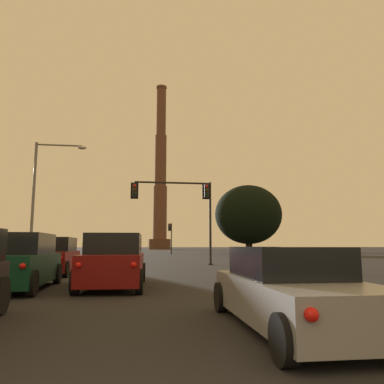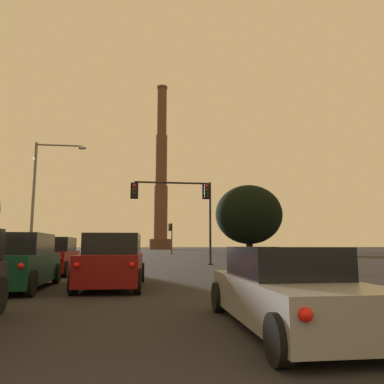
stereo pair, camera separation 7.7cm
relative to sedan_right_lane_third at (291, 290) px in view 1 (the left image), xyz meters
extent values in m
cube|color=gray|center=(0.00, -0.05, -0.14)|extent=(1.87, 4.63, 0.70)
cube|color=black|center=(0.00, 0.18, 0.48)|extent=(1.65, 2.22, 0.55)
cylinder|color=black|center=(-0.85, 1.86, -0.35)|extent=(0.23, 0.64, 0.64)
cylinder|color=black|center=(0.91, 1.83, -0.35)|extent=(0.23, 0.64, 0.64)
cylinder|color=black|center=(-0.91, -1.94, -0.35)|extent=(0.23, 0.64, 0.64)
sphere|color=red|center=(-0.76, -2.36, 0.01)|extent=(0.17, 0.17, 0.17)
cube|color=maroon|center=(-6.88, 13.43, 0.02)|extent=(1.97, 4.82, 0.95)
cube|color=black|center=(-6.88, 13.55, 0.84)|extent=(1.81, 2.82, 0.70)
cylinder|color=black|center=(-7.84, 15.35, -0.29)|extent=(0.23, 0.76, 0.76)
cylinder|color=black|center=(-5.96, 15.37, -0.29)|extent=(0.23, 0.76, 0.76)
cylinder|color=black|center=(-7.80, 11.50, -0.29)|extent=(0.23, 0.76, 0.76)
cylinder|color=black|center=(-5.92, 11.52, -0.29)|extent=(0.23, 0.76, 0.76)
sphere|color=red|center=(-7.64, 11.00, 0.23)|extent=(0.17, 0.17, 0.17)
sphere|color=red|center=(-6.08, 11.02, 0.23)|extent=(0.17, 0.17, 0.17)
cube|color=maroon|center=(-3.50, 7.09, 0.02)|extent=(2.10, 4.87, 0.95)
cube|color=black|center=(-3.50, 7.21, 0.84)|extent=(1.88, 2.86, 0.70)
cylinder|color=black|center=(-4.37, 9.05, -0.29)|extent=(0.25, 0.77, 0.76)
cylinder|color=black|center=(-2.49, 8.98, -0.29)|extent=(0.25, 0.77, 0.76)
cylinder|color=black|center=(-4.51, 5.20, -0.29)|extent=(0.25, 0.77, 0.76)
cylinder|color=black|center=(-2.63, 5.13, -0.29)|extent=(0.25, 0.77, 0.76)
sphere|color=red|center=(-4.37, 4.70, 0.23)|extent=(0.17, 0.17, 0.17)
sphere|color=red|center=(-2.81, 4.64, 0.23)|extent=(0.17, 0.17, 0.17)
cube|color=#0F3823|center=(-6.64, 6.89, 0.02)|extent=(2.02, 4.84, 0.95)
cube|color=black|center=(-6.65, 7.01, 0.84)|extent=(1.84, 2.84, 0.70)
cylinder|color=black|center=(-7.62, 8.79, -0.29)|extent=(0.24, 0.76, 0.76)
cylinder|color=black|center=(-5.74, 8.83, -0.29)|extent=(0.24, 0.76, 0.76)
cylinder|color=black|center=(-5.66, 4.98, -0.29)|extent=(0.24, 0.76, 0.76)
sphere|color=red|center=(-5.81, 4.49, 0.23)|extent=(0.17, 0.17, 0.17)
cylinder|color=black|center=(3.01, 57.97, 1.94)|extent=(0.18, 0.18, 5.22)
cylinder|color=black|center=(3.01, 57.97, -0.62)|extent=(0.40, 0.40, 0.10)
cube|color=#282828|center=(2.72, 57.97, 3.89)|extent=(0.34, 0.34, 1.04)
cube|color=black|center=(2.72, 58.15, 3.89)|extent=(0.58, 0.03, 1.25)
sphere|color=red|center=(2.72, 57.78, 4.21)|extent=(0.22, 0.22, 0.22)
sphere|color=#352604|center=(2.72, 57.78, 3.89)|extent=(0.22, 0.22, 0.22)
sphere|color=black|center=(2.72, 57.78, 3.56)|extent=(0.22, 0.22, 0.22)
cylinder|color=black|center=(2.76, 21.62, 2.48)|extent=(0.18, 0.18, 6.29)
cylinder|color=black|center=(2.76, 21.62, -0.62)|extent=(0.40, 0.40, 0.10)
cube|color=#282828|center=(2.47, 21.62, 4.95)|extent=(0.34, 0.34, 1.04)
cube|color=black|center=(2.47, 21.80, 4.95)|extent=(0.58, 0.03, 1.25)
sphere|color=red|center=(2.47, 21.43, 5.28)|extent=(0.22, 0.22, 0.22)
sphere|color=#352604|center=(2.47, 21.43, 4.95)|extent=(0.22, 0.22, 0.22)
sphere|color=black|center=(2.47, 21.43, 4.63)|extent=(0.22, 0.22, 0.22)
cylinder|color=black|center=(-0.13, 21.62, 5.52)|extent=(5.78, 0.14, 0.14)
sphere|color=black|center=(2.76, 21.62, 5.52)|extent=(0.18, 0.18, 0.18)
cube|color=#282828|center=(-3.02, 21.62, 4.88)|extent=(0.34, 0.34, 1.04)
cube|color=black|center=(-3.02, 21.80, 4.88)|extent=(0.58, 0.03, 1.25)
sphere|color=red|center=(-3.02, 21.43, 5.21)|extent=(0.22, 0.22, 0.22)
sphere|color=#352604|center=(-3.02, 21.43, 4.88)|extent=(0.22, 0.22, 0.22)
sphere|color=black|center=(-3.02, 21.43, 4.56)|extent=(0.22, 0.22, 0.22)
cylinder|color=slate|center=(-10.07, 21.05, 3.74)|extent=(0.20, 0.20, 8.82)
cylinder|color=slate|center=(-8.47, 21.05, 8.00)|extent=(3.21, 0.12, 0.12)
sphere|color=slate|center=(-10.07, 21.05, 8.00)|extent=(0.20, 0.20, 0.20)
ellipsoid|color=silver|center=(-6.87, 21.05, 7.88)|extent=(0.64, 0.36, 0.26)
cylinder|color=#523427|center=(5.06, 127.91, 1.16)|extent=(7.80, 7.80, 3.65)
cylinder|color=brown|center=(5.06, 127.91, 12.52)|extent=(4.87, 4.87, 19.07)
cylinder|color=brown|center=(5.06, 127.91, 31.58)|extent=(4.19, 4.19, 19.07)
cylinder|color=brown|center=(5.06, 127.91, 50.65)|extent=(3.51, 3.51, 19.07)
cylinder|color=brown|center=(5.06, 127.91, 59.84)|extent=(3.93, 3.93, 0.70)
cylinder|color=black|center=(16.72, 57.85, 0.82)|extent=(1.19, 1.19, 2.97)
ellipsoid|color=black|center=(16.72, 57.85, 6.24)|extent=(11.91, 10.71, 10.48)
camera|label=1|loc=(-2.71, -6.48, 0.79)|focal=35.00mm
camera|label=2|loc=(-2.63, -6.49, 0.79)|focal=35.00mm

